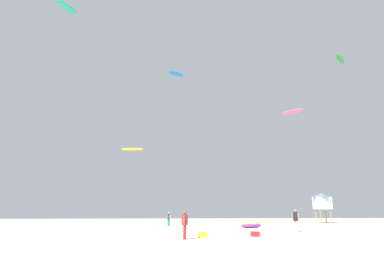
# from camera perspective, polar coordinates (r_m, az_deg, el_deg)

# --- Properties ---
(ground_plane) EXTENTS (120.00, 120.00, 0.00)m
(ground_plane) POSITION_cam_1_polar(r_m,az_deg,el_deg) (15.87, 6.50, -20.66)
(ground_plane) COLOR beige
(person_foreground) EXTENTS (0.38, 0.55, 1.68)m
(person_foreground) POSITION_cam_1_polar(r_m,az_deg,el_deg) (20.51, -1.31, -16.64)
(person_foreground) COLOR #B21E23
(person_foreground) RESTS_ON ground
(person_midground) EXTENTS (0.43, 0.36, 1.56)m
(person_midground) POSITION_cam_1_polar(r_m,az_deg,el_deg) (38.11, -4.14, -15.82)
(person_midground) COLOR teal
(person_midground) RESTS_ON ground
(person_left) EXTENTS (0.42, 0.49, 1.80)m
(person_left) POSITION_cam_1_polar(r_m,az_deg,el_deg) (29.29, 17.90, -15.25)
(person_left) COLOR silver
(person_left) RESTS_ON ground
(kite_grounded_near) EXTENTS (3.27, 3.03, 0.43)m
(kite_grounded_near) POSITION_cam_1_polar(r_m,az_deg,el_deg) (35.18, 10.43, -16.88)
(kite_grounded_near) COLOR purple
(kite_grounded_near) RESTS_ON ground
(lifeguard_tower) EXTENTS (2.30, 2.30, 4.15)m
(lifeguard_tower) POSITION_cam_1_polar(r_m,az_deg,el_deg) (51.02, 22.02, -12.12)
(lifeguard_tower) COLOR #8C704C
(lifeguard_tower) RESTS_ON ground
(cooler_box) EXTENTS (0.56, 0.36, 0.32)m
(cooler_box) POSITION_cam_1_polar(r_m,az_deg,el_deg) (23.19, 11.11, -18.19)
(cooler_box) COLOR red
(cooler_box) RESTS_ON ground
(gear_bag) EXTENTS (0.56, 0.36, 0.32)m
(gear_bag) POSITION_cam_1_polar(r_m,az_deg,el_deg) (22.12, 1.86, -18.62)
(gear_bag) COLOR yellow
(gear_bag) RESTS_ON ground
(kite_aloft_0) EXTENTS (4.16, 1.62, 0.41)m
(kite_aloft_0) POSITION_cam_1_polar(r_m,az_deg,el_deg) (58.07, -10.50, -3.98)
(kite_aloft_0) COLOR yellow
(kite_aloft_1) EXTENTS (2.38, 1.84, 0.60)m
(kite_aloft_1) POSITION_cam_1_polar(r_m,az_deg,el_deg) (45.58, -2.85, 9.25)
(kite_aloft_1) COLOR blue
(kite_aloft_2) EXTENTS (2.76, 3.23, 0.80)m
(kite_aloft_2) POSITION_cam_1_polar(r_m,az_deg,el_deg) (50.52, 24.79, 10.77)
(kite_aloft_2) COLOR green
(kite_aloft_3) EXTENTS (2.58, 3.17, 0.47)m
(kite_aloft_3) POSITION_cam_1_polar(r_m,az_deg,el_deg) (48.35, -21.32, 19.13)
(kite_aloft_3) COLOR #19B29E
(kite_aloft_5) EXTENTS (3.67, 3.85, 0.63)m
(kite_aloft_5) POSITION_cam_1_polar(r_m,az_deg,el_deg) (55.66, 17.37, 2.49)
(kite_aloft_5) COLOR #E5598C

